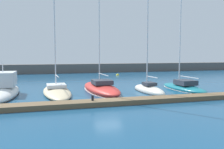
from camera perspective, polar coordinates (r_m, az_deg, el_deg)
ground_plane at (r=21.70m, az=-0.96°, el=-6.23°), size 120.00×120.00×0.00m
dock_pier at (r=19.69m, az=0.58°, el=-6.78°), size 26.72×1.60×0.41m
breakwater_seawall at (r=53.94m, az=-9.79°, el=1.51°), size 108.00×2.59×2.04m
motorboat_white_nearest at (r=26.32m, az=-25.31°, el=-3.49°), size 2.99×10.24×3.87m
sailboat_sand_second at (r=25.52m, az=-13.52°, el=-3.80°), size 3.30×10.01×21.25m
sailboat_red_third at (r=26.54m, az=-2.78°, el=-3.32°), size 3.71×10.36×18.40m
sailboat_ivory_fourth at (r=26.24m, az=9.06°, el=-3.73°), size 2.24×6.40×11.40m
sailboat_teal_fifth at (r=28.98m, az=17.25°, el=-2.97°), size 2.94×7.98×12.48m
mooring_buoy_red at (r=40.49m, az=-23.21°, el=-1.40°), size 0.82×0.82×0.82m
mooring_buoy_yellow at (r=46.78m, az=1.39°, el=-0.19°), size 0.64×0.64×0.64m
dock_bollard at (r=19.18m, az=-4.82°, el=-5.81°), size 0.20×0.20×0.44m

